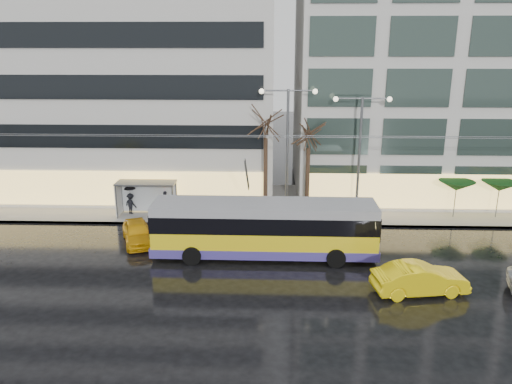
{
  "coord_description": "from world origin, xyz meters",
  "views": [
    {
      "loc": [
        0.98,
        -23.3,
        12.05
      ],
      "look_at": [
        0.02,
        5.0,
        3.64
      ],
      "focal_mm": 35.0,
      "sensor_mm": 36.0,
      "label": 1
    }
  ],
  "objects_px": {
    "street_lamp_near": "(287,136)",
    "taxi_a": "(137,233)",
    "bus_shelter": "(142,191)",
    "trolleybus": "(264,230)"
  },
  "relations": [
    {
      "from": "street_lamp_near",
      "to": "taxi_a",
      "type": "xyz_separation_m",
      "value": [
        -9.46,
        -5.12,
        -5.29
      ]
    },
    {
      "from": "bus_shelter",
      "to": "street_lamp_near",
      "type": "relative_size",
      "value": 0.47
    },
    {
      "from": "street_lamp_near",
      "to": "taxi_a",
      "type": "bearing_deg",
      "value": -151.59
    },
    {
      "from": "street_lamp_near",
      "to": "taxi_a",
      "type": "relative_size",
      "value": 2.19
    },
    {
      "from": "street_lamp_near",
      "to": "taxi_a",
      "type": "height_order",
      "value": "street_lamp_near"
    },
    {
      "from": "bus_shelter",
      "to": "taxi_a",
      "type": "xyz_separation_m",
      "value": [
        0.92,
        -5.0,
        -1.26
      ]
    },
    {
      "from": "bus_shelter",
      "to": "street_lamp_near",
      "type": "bearing_deg",
      "value": 0.63
    },
    {
      "from": "trolleybus",
      "to": "bus_shelter",
      "type": "height_order",
      "value": "trolleybus"
    },
    {
      "from": "taxi_a",
      "to": "street_lamp_near",
      "type": "bearing_deg",
      "value": 7.7
    },
    {
      "from": "street_lamp_near",
      "to": "trolleybus",
      "type": "bearing_deg",
      "value": -102.0
    }
  ]
}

